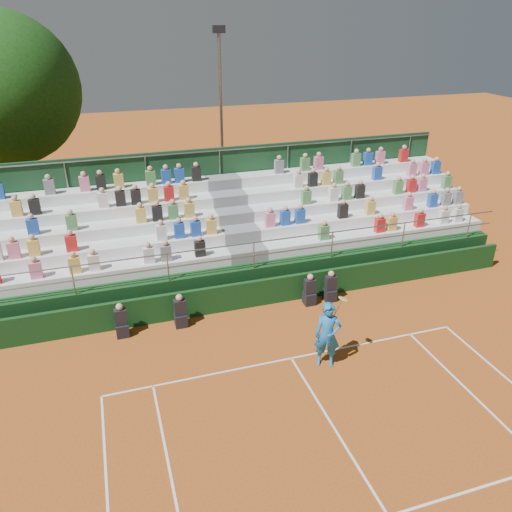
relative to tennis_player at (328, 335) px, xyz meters
name	(u,v)px	position (x,y,z in m)	size (l,w,h in m)	color
ground	(291,358)	(-0.87, 0.54, -1.03)	(90.00, 90.00, 0.00)	#A6511B
courtside_wall	(259,293)	(-0.87, 3.74, -0.53)	(20.00, 0.15, 1.00)	black
line_officials	(240,304)	(-1.69, 3.29, -0.55)	(7.66, 0.40, 1.19)	black
grandstand	(234,242)	(-0.86, 6.98, 0.06)	(20.00, 5.20, 4.40)	black
tennis_player	(328,335)	(0.00, 0.00, 0.00)	(0.97, 0.75, 2.22)	blue
tree_east	(3,90)	(-9.22, 14.58, 5.29)	(6.62, 6.62, 9.64)	#361E13
floodlight_mast	(221,107)	(0.58, 14.40, 4.08)	(0.60, 0.25, 8.85)	gray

